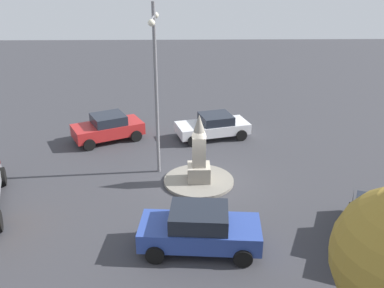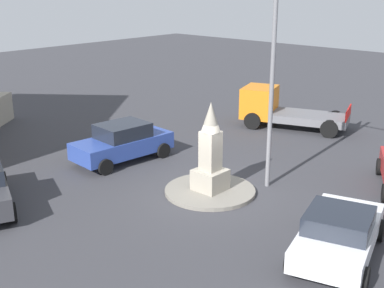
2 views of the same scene
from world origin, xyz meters
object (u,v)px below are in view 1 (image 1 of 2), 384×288
at_px(streetlamp, 156,77).
at_px(car_blue_passing, 200,229).
at_px(monument, 199,154).
at_px(car_dark_grey_parked_right, 378,225).
at_px(car_red_near_island, 108,127).
at_px(car_white_approaching, 213,126).

height_order(streetlamp, car_blue_passing, streetlamp).
xyz_separation_m(monument, streetlamp, (-1.14, -1.89, 3.26)).
height_order(car_blue_passing, car_dark_grey_parked_right, car_blue_passing).
bearing_deg(car_red_near_island, monument, 43.92).
height_order(streetlamp, car_dark_grey_parked_right, streetlamp).
xyz_separation_m(streetlamp, car_dark_grey_parked_right, (5.86, 8.00, -3.89)).
height_order(car_blue_passing, car_white_approaching, car_blue_passing).
bearing_deg(car_white_approaching, streetlamp, -34.43).
bearing_deg(monument, car_blue_passing, -1.75).
bearing_deg(streetlamp, car_dark_grey_parked_right, 53.74).
height_order(monument, car_blue_passing, monument).
bearing_deg(car_dark_grey_parked_right, car_white_approaching, -153.29).
bearing_deg(streetlamp, car_red_near_island, -142.57).
bearing_deg(car_blue_passing, car_dark_grey_parked_right, 91.21).
bearing_deg(car_white_approaching, monument, -10.77).
bearing_deg(car_blue_passing, car_red_near_island, -154.37).
bearing_deg(car_red_near_island, streetlamp, 37.43).
relative_size(car_dark_grey_parked_right, car_red_near_island, 1.07).
distance_m(monument, car_red_near_island, 7.15).
distance_m(car_dark_grey_parked_right, car_red_near_island, 14.81).
distance_m(car_blue_passing, car_white_approaching, 10.31).
relative_size(car_white_approaching, car_red_near_island, 1.04).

